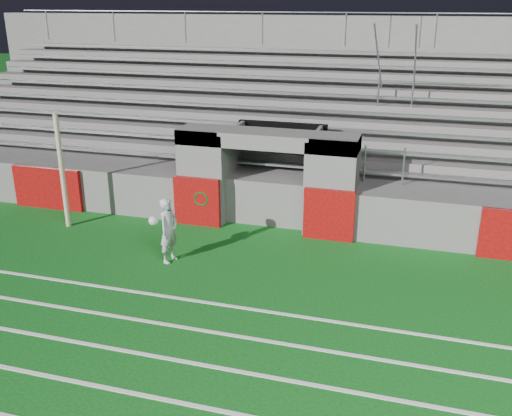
% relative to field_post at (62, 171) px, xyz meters
% --- Properties ---
extents(ground, '(90.00, 90.00, 0.00)m').
position_rel_field_post_xyz_m(ground, '(5.17, -1.88, -1.55)').
color(ground, '#0D5014').
rests_on(ground, ground).
extents(field_post, '(0.13, 0.13, 3.10)m').
position_rel_field_post_xyz_m(field_post, '(0.00, 0.00, 0.00)').
color(field_post, '#BFAA8E').
rests_on(field_post, ground).
extents(stadium_structure, '(26.00, 8.48, 5.42)m').
position_rel_field_post_xyz_m(stadium_structure, '(5.17, 6.09, -0.06)').
color(stadium_structure, '#565452').
rests_on(stadium_structure, ground).
extents(goalkeeper_with_ball, '(0.65, 0.63, 1.56)m').
position_rel_field_post_xyz_m(goalkeeper_with_ball, '(3.59, -1.26, -0.76)').
color(goalkeeper_with_ball, '#ABB0B5').
rests_on(goalkeeper_with_ball, ground).
extents(hose_coil, '(0.53, 0.14, 0.54)m').
position_rel_field_post_xyz_m(hose_coil, '(3.51, 1.06, -0.80)').
color(hose_coil, '#0D4410').
rests_on(hose_coil, ground).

